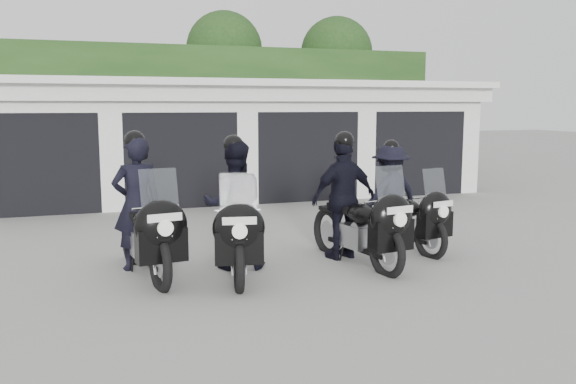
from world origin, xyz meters
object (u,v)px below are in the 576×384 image
object	(u,v)px
police_bike_a	(143,217)
police_bike_c	(351,205)
police_bike_b	(235,213)
police_bike_d	(396,201)

from	to	relation	value
police_bike_a	police_bike_c	world-z (taller)	police_bike_a
police_bike_a	police_bike_c	distance (m)	3.06
police_bike_b	police_bike_c	distance (m)	1.81
police_bike_b	police_bike_d	xyz separation A→B (m)	(2.92, 0.63, -0.06)
police_bike_a	police_bike_c	size ratio (longest dim) A/B	1.02
police_bike_a	police_bike_d	size ratio (longest dim) A/B	1.13
police_bike_a	police_bike_d	distance (m)	4.18
police_bike_a	police_bike_b	world-z (taller)	police_bike_a
police_bike_b	police_bike_d	size ratio (longest dim) A/B	1.09
police_bike_b	police_bike_d	world-z (taller)	police_bike_b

